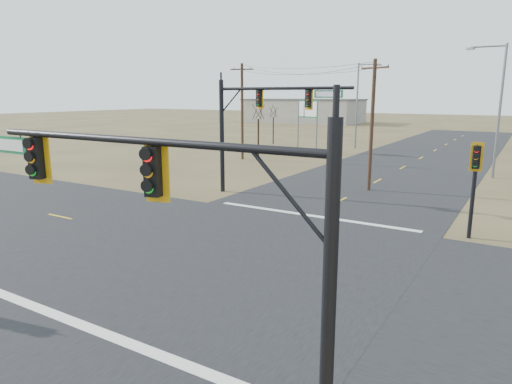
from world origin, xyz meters
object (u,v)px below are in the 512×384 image
(utility_pole_near, at_px, (372,124))
(bare_tree_a, at_px, (258,110))
(pedestal_signal_ne, at_px, (475,169))
(streetlight_a, at_px, (497,104))
(highway_sign, at_px, (308,116))
(mast_arm_far, at_px, (257,113))
(utility_pole_far, at_px, (242,110))
(mast_arm_near, at_px, (155,194))
(streetlight_c, at_px, (359,101))
(bare_tree_b, at_px, (273,111))

(utility_pole_near, xyz_separation_m, bare_tree_a, (-16.61, 12.27, 0.33))
(pedestal_signal_ne, distance_m, streetlight_a, 18.89)
(highway_sign, relative_size, streetlight_a, 0.57)
(pedestal_signal_ne, bearing_deg, utility_pole_near, 119.69)
(mast_arm_far, bearing_deg, utility_pole_far, 139.65)
(mast_arm_near, xyz_separation_m, streetlight_c, (-12.53, 49.53, 1.30))
(utility_pole_far, height_order, bare_tree_b, utility_pole_far)
(mast_arm_far, bearing_deg, streetlight_c, 110.27)
(streetlight_c, height_order, bare_tree_b, streetlight_c)
(pedestal_signal_ne, distance_m, utility_pole_near, 11.54)
(pedestal_signal_ne, bearing_deg, utility_pole_far, 132.22)
(pedestal_signal_ne, xyz_separation_m, utility_pole_far, (-24.19, 17.55, 1.78))
(mast_arm_far, height_order, bare_tree_a, mast_arm_far)
(streetlight_a, distance_m, bare_tree_a, 23.68)
(streetlight_a, distance_m, bare_tree_b, 31.79)
(mast_arm_near, relative_size, streetlight_c, 0.98)
(mast_arm_far, distance_m, utility_pole_near, 8.26)
(bare_tree_b, bearing_deg, streetlight_c, 2.62)
(mast_arm_far, distance_m, pedestal_signal_ne, 13.98)
(mast_arm_far, bearing_deg, pedestal_signal_ne, 1.60)
(pedestal_signal_ne, distance_m, streetlight_c, 37.66)
(pedestal_signal_ne, bearing_deg, bare_tree_a, 127.44)
(utility_pole_near, distance_m, streetlight_c, 26.66)
(pedestal_signal_ne, relative_size, bare_tree_b, 0.81)
(highway_sign, bearing_deg, mast_arm_near, -48.37)
(utility_pole_far, distance_m, highway_sign, 9.93)
(mast_arm_far, height_order, highway_sign, mast_arm_far)
(mast_arm_near, bearing_deg, bare_tree_b, 101.16)
(streetlight_a, xyz_separation_m, bare_tree_b, (-28.39, 14.22, -1.44))
(streetlight_a, xyz_separation_m, bare_tree_a, (-23.56, 2.15, -0.91))
(utility_pole_near, height_order, bare_tree_a, utility_pole_near)
(pedestal_signal_ne, bearing_deg, streetlight_a, 80.13)
(utility_pole_near, height_order, utility_pole_far, utility_pole_far)
(mast_arm_near, distance_m, mast_arm_far, 20.96)
(bare_tree_b, bearing_deg, mast_arm_near, -63.45)
(pedestal_signal_ne, relative_size, utility_pole_far, 0.47)
(pedestal_signal_ne, bearing_deg, bare_tree_b, 119.59)
(utility_pole_far, bearing_deg, streetlight_a, 2.78)
(mast_arm_near, xyz_separation_m, pedestal_signal_ne, (4.55, 16.06, -1.30))
(utility_pole_far, bearing_deg, bare_tree_a, 90.10)
(utility_pole_near, bearing_deg, bare_tree_a, 143.55)
(mast_arm_far, bearing_deg, mast_arm_near, -51.10)
(bare_tree_a, height_order, bare_tree_b, bare_tree_a)
(mast_arm_near, xyz_separation_m, utility_pole_near, (-3.04, 24.64, 0.11))
(mast_arm_far, distance_m, bare_tree_b, 33.84)
(utility_pole_near, relative_size, bare_tree_a, 1.42)
(streetlight_c, distance_m, bare_tree_b, 12.04)
(utility_pole_near, bearing_deg, streetlight_c, 110.87)
(mast_arm_far, xyz_separation_m, bare_tree_a, (-10.70, 17.98, -0.45))
(utility_pole_near, relative_size, bare_tree_b, 1.60)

